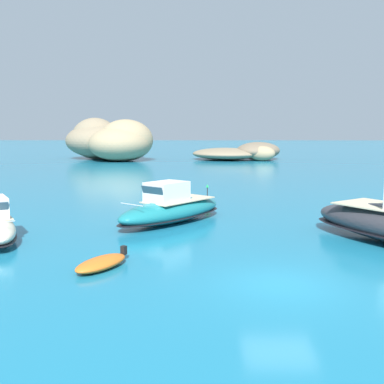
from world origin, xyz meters
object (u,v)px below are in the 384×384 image
object	(u,v)px
dinghy_tender	(101,263)
islet_small	(242,152)
islet_large	(110,141)
motorboat_teal	(171,209)
channel_buoy	(207,201)

from	to	relation	value
dinghy_tender	islet_small	bearing A→B (deg)	80.12
islet_small	dinghy_tender	bearing A→B (deg)	-99.88
islet_large	islet_small	size ratio (longest dim) A/B	1.00
dinghy_tender	motorboat_teal	bearing A→B (deg)	76.51
islet_small	motorboat_teal	distance (m)	55.27
islet_large	islet_small	xyz separation A→B (m)	(22.81, 0.72, -1.98)
motorboat_teal	channel_buoy	world-z (taller)	motorboat_teal
islet_large	motorboat_teal	bearing A→B (deg)	-75.53
islet_large	islet_small	distance (m)	22.91
islet_large	dinghy_tender	size ratio (longest dim) A/B	6.77
islet_small	channel_buoy	size ratio (longest dim) A/B	12.81
islet_large	islet_small	world-z (taller)	islet_large
channel_buoy	motorboat_teal	bearing A→B (deg)	-110.03
dinghy_tender	channel_buoy	world-z (taller)	channel_buoy
motorboat_teal	channel_buoy	xyz separation A→B (m)	(2.14, 5.88, -0.45)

